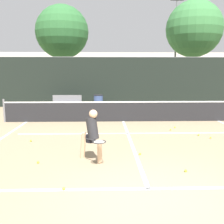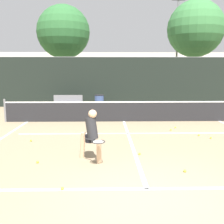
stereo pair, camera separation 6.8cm
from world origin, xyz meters
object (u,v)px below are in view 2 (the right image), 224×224
Objects in this scene: player_practicing at (91,133)px; trash_bin at (99,102)px; courtside_bench at (68,101)px; parked_car at (108,93)px.

trash_bin is (-0.05, 9.28, -0.29)m from player_practicing.
player_practicing is 9.28m from trash_bin.
trash_bin reaches higher than courtside_bench.
player_practicing is 9.64m from courtside_bench.
player_practicing is 0.35× the size of parked_car.
courtside_bench is 5.44m from parked_car.
trash_bin is 5.03m from parked_car.
trash_bin is at bearing 132.74° from player_practicing.
player_practicing is at bearing -89.70° from trash_bin.
parked_car is at bearing 130.49° from player_practicing.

